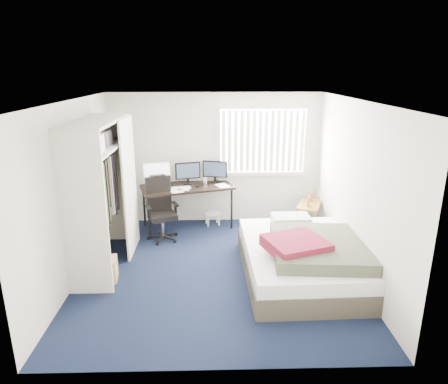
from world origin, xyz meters
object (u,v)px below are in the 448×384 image
(office_chair, at_px, (161,215))
(bed, at_px, (304,257))
(desk, at_px, (187,185))
(nightstand, at_px, (310,206))

(office_chair, relative_size, bed, 0.50)
(desk, relative_size, bed, 0.80)
(desk, height_order, office_chair, desk)
(nightstand, relative_size, bed, 0.37)
(desk, xyz_separation_m, office_chair, (-0.43, -0.52, -0.40))
(bed, bearing_deg, nightstand, 74.77)
(office_chair, xyz_separation_m, bed, (2.23, -1.46, -0.13))
(desk, height_order, nightstand, desk)
(office_chair, bearing_deg, bed, -33.17)
(desk, xyz_separation_m, nightstand, (2.29, -0.20, -0.38))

